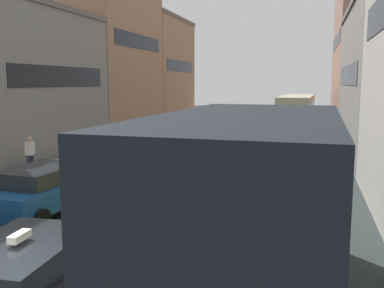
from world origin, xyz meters
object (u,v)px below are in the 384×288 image
Objects in this scene: taxi_centre_lane_front at (28,280)px; wagon_left_lane_second at (44,189)px; hatchback_centre_lane_third at (193,161)px; bus_mid_queue_primary at (297,109)px; coupe_centre_lane_fourth at (222,144)px; pedestrian_near_kerb at (30,152)px; removalist_box_truck at (256,210)px; wagon_right_lane_far at (280,156)px; sedan_left_lane_third at (120,158)px; sedan_right_lane_behind_truck at (273,182)px; sedan_centre_lane_second at (143,195)px; sedan_centre_lane_fifth at (241,132)px; sedan_left_lane_fourth at (164,141)px.

wagon_left_lane_second is at bearing 28.01° from taxi_centre_lane_front.
bus_mid_queue_primary is (3.48, 20.71, 0.96)m from hatchback_centre_lane_third.
pedestrian_near_kerb is (-7.50, -5.85, 0.15)m from coupe_centre_lane_fourth.
removalist_box_truck is 1.78× the size of wagon_right_lane_far.
wagon_right_lane_far is at bearing -74.52° from sedan_left_lane_third.
sedan_right_lane_behind_truck is (6.74, -2.75, 0.00)m from sedan_left_lane_third.
sedan_centre_lane_second is 10.85m from coupe_centre_lane_fourth.
hatchback_centre_lane_third is at bearing 1.78° from sedan_centre_lane_second.
removalist_box_truck is 30.98m from bus_mid_queue_primary.
sedan_centre_lane_second and coupe_centre_lane_fourth have the same top height.
taxi_centre_lane_front reaches higher than wagon_left_lane_second.
coupe_centre_lane_fourth is (0.21, 5.14, 0.00)m from hatchback_centre_lane_third.
removalist_box_truck is 1.79× the size of coupe_centre_lane_fourth.
taxi_centre_lane_front is 1.01× the size of sedan_centre_lane_fifth.
wagon_right_lane_far is (3.40, 1.98, 0.00)m from hatchback_centre_lane_third.
removalist_box_truck is at bearing -177.16° from bus_mid_queue_primary.
pedestrian_near_kerb is at bearing 92.99° from sedan_left_lane_third.
bus_mid_queue_primary reaches higher than sedan_centre_lane_fifth.
coupe_centre_lane_fourth is (3.39, 5.40, 0.00)m from sedan_left_lane_third.
sedan_centre_lane_fifth is at bearing 0.32° from sedan_centre_lane_second.
removalist_box_truck is 1.76× the size of hatchback_centre_lane_third.
sedan_right_lane_behind_truck is 2.64× the size of pedestrian_near_kerb.
bus_mid_queue_primary is at bearing -20.11° from sedan_centre_lane_fifth.
sedan_centre_lane_second and sedan_centre_lane_fifth have the same top height.
pedestrian_near_kerb is (-4.10, -0.45, 0.15)m from sedan_left_lane_third.
bus_mid_queue_primary is at bearing 78.69° from pedestrian_near_kerb.
sedan_centre_lane_second is 0.99× the size of sedan_left_lane_third.
sedan_centre_lane_second is 26.65m from bus_mid_queue_primary.
sedan_left_lane_third is at bearing 110.72° from wagon_right_lane_far.
taxi_centre_lane_front is at bearing 168.75° from wagon_right_lane_far.
pedestrian_near_kerb is at bearing 31.82° from taxi_centre_lane_front.
sedan_centre_lane_fifth is at bearing -8.70° from wagon_left_lane_second.
pedestrian_near_kerb is at bearing 75.10° from sedan_right_lane_behind_truck.
sedan_left_lane_fourth is at bearing 2.78° from wagon_left_lane_second.
removalist_box_truck is at bearing -119.77° from wagon_left_lane_second.
sedan_centre_lane_fifth is 0.99× the size of sedan_right_lane_behind_truck.
sedan_right_lane_behind_truck is at bearing -64.27° from wagon_left_lane_second.
removalist_box_truck is at bearing -77.34° from taxi_centre_lane_front.
bus_mid_queue_primary is at bearing 1.69° from wagon_right_lane_far.
wagon_left_lane_second is 17.18m from sedan_centre_lane_fifth.
removalist_box_truck is 1.78× the size of sedan_left_lane_fourth.
sedan_centre_lane_second is 8.89m from pedestrian_near_kerb.
removalist_box_truck reaches higher than sedan_centre_lane_second.
sedan_left_lane_fourth is (-3.18, 11.08, 0.00)m from sedan_centre_lane_second.
wagon_right_lane_far is at bearing -162.96° from sedan_centre_lane_fifth.
removalist_box_truck is at bearing -158.24° from sedan_left_lane_fourth.
sedan_centre_lane_second is 11.53m from sedan_left_lane_fourth.
removalist_box_truck is at bearing -175.90° from wagon_right_lane_far.
hatchback_centre_lane_third is (-0.29, 11.32, -0.00)m from taxi_centre_lane_front.
taxi_centre_lane_front is 13.03m from pedestrian_near_kerb.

